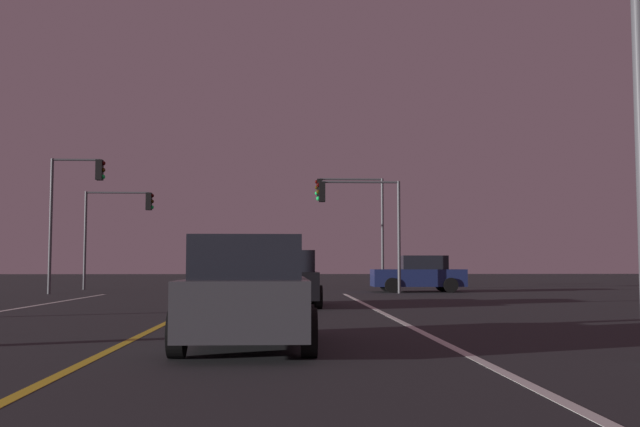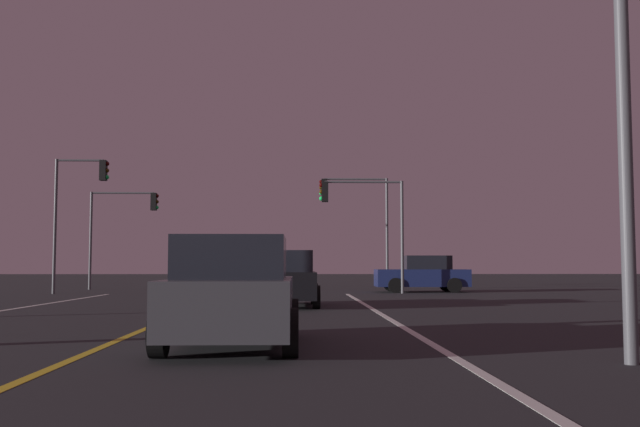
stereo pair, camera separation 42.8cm
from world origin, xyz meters
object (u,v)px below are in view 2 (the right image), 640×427
object	(u,v)px
traffic_light_near_left	(80,195)
traffic_light_far_right	(355,206)
traffic_light_near_right	(361,208)
traffic_light_far_left	(125,216)
car_ahead_far	(286,279)
car_lead_same_lane	(234,294)
car_crossing_side	(423,274)

from	to	relation	value
traffic_light_near_left	traffic_light_far_right	bearing A→B (deg)	23.49
traffic_light_near_right	traffic_light_far_left	size ratio (longest dim) A/B	1.00
car_ahead_far	traffic_light_far_right	bearing A→B (deg)	-12.33
traffic_light_near_right	car_ahead_far	bearing A→B (deg)	72.17
traffic_light_far_left	car_lead_same_lane	bearing A→B (deg)	-73.13
traffic_light_far_left	car_crossing_side	bearing A→B (deg)	-14.47
traffic_light_near_left	traffic_light_far_left	size ratio (longest dim) A/B	1.18
traffic_light_near_right	traffic_light_far_left	bearing A→B (deg)	-25.04
car_ahead_far	traffic_light_far_right	world-z (taller)	traffic_light_far_right
car_ahead_far	traffic_light_near_right	xyz separation A→B (m)	(3.16, 9.83, 2.97)
traffic_light_near_left	car_lead_same_lane	bearing A→B (deg)	-67.39
car_crossing_side	traffic_light_near_left	size ratio (longest dim) A/B	0.72
car_lead_same_lane	traffic_light_far_left	bearing A→B (deg)	16.87
traffic_light_near_right	traffic_light_far_right	size ratio (longest dim) A/B	0.87
car_crossing_side	traffic_light_far_right	xyz separation A→B (m)	(-2.86, 3.83, 3.50)
car_lead_same_lane	car_ahead_far	distance (m)	11.00
car_ahead_far	traffic_light_far_right	distance (m)	16.08
car_ahead_far	traffic_light_near_left	world-z (taller)	traffic_light_near_left
traffic_light_far_right	traffic_light_far_left	distance (m)	11.98
car_lead_same_lane	car_ahead_far	bearing A→B (deg)	-3.30
traffic_light_far_right	car_ahead_far	bearing A→B (deg)	77.67
car_lead_same_lane	traffic_light_far_left	world-z (taller)	traffic_light_far_left
car_lead_same_lane	traffic_light_far_left	xyz separation A→B (m)	(-7.98, 26.31, 2.97)
traffic_light_near_right	traffic_light_near_left	size ratio (longest dim) A/B	0.84
traffic_light_far_right	traffic_light_far_left	xyz separation A→B (m)	(-11.96, 0.00, -0.53)
car_lead_same_lane	traffic_light_far_left	distance (m)	27.65
car_ahead_far	traffic_light_near_left	xyz separation A→B (m)	(-9.30, 9.83, 3.52)
car_crossing_side	car_lead_same_lane	bearing A→B (deg)	73.06
traffic_light_far_right	traffic_light_far_left	bearing A→B (deg)	0.00
traffic_light_near_left	traffic_light_far_right	distance (m)	13.80
car_lead_same_lane	car_ahead_far	world-z (taller)	same
car_ahead_far	car_crossing_side	bearing A→B (deg)	-28.38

